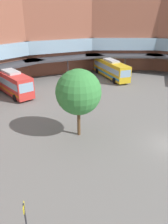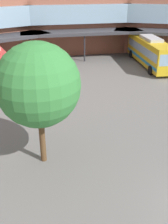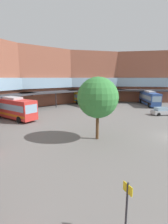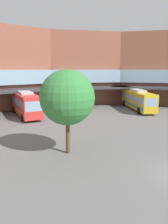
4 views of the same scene
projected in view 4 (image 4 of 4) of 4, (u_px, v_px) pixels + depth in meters
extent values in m
cube|color=#93543F|center=(154.00, 69.00, 47.51)|extent=(15.44, 17.02, 14.96)
cube|color=#8CADC6|center=(154.00, 76.00, 47.23)|extent=(14.55, 15.85, 2.62)
cube|color=#38383D|center=(155.00, 88.00, 43.46)|extent=(13.89, 15.75, 0.40)
cylinder|color=#2D2D33|center=(155.00, 98.00, 42.30)|extent=(0.20, 0.20, 3.74)
cube|color=#93543F|center=(84.00, 69.00, 47.69)|extent=(17.99, 12.74, 14.96)
cube|color=#8CADC6|center=(84.00, 76.00, 47.41)|extent=(16.55, 12.22, 2.62)
cube|color=#38383D|center=(89.00, 88.00, 43.62)|extent=(17.14, 10.93, 0.40)
cylinder|color=#2D2D33|center=(91.00, 98.00, 42.44)|extent=(0.20, 0.20, 3.74)
cube|color=#93543F|center=(10.00, 69.00, 41.38)|extent=(17.07, 6.00, 14.96)
cube|color=#8CADC6|center=(11.00, 77.00, 41.20)|extent=(15.36, 6.24, 2.62)
cube|color=#38383D|center=(21.00, 91.00, 38.21)|extent=(17.07, 4.00, 0.40)
cylinder|color=#2D2D33|center=(25.00, 102.00, 37.32)|extent=(0.20, 0.20, 3.74)
cube|color=red|center=(26.00, 104.00, 34.89)|extent=(4.52, 10.72, 3.24)
cube|color=#8CADC6|center=(26.00, 102.00, 34.82)|extent=(4.46, 10.11, 1.04)
cube|color=orange|center=(26.00, 110.00, 35.07)|extent=(4.51, 10.52, 0.39)
cube|color=#8CADC6|center=(33.00, 106.00, 30.29)|extent=(2.27, 0.55, 1.43)
cube|color=#B2B2B7|center=(25.00, 93.00, 34.55)|extent=(2.50, 4.03, 0.36)
cylinder|color=black|center=(40.00, 116.00, 32.63)|extent=(0.50, 1.14, 1.10)
cylinder|color=black|center=(22.00, 118.00, 31.49)|extent=(0.50, 1.14, 1.10)
cylinder|color=black|center=(29.00, 109.00, 38.85)|extent=(0.50, 1.14, 1.10)
cylinder|color=black|center=(14.00, 110.00, 37.71)|extent=(0.50, 1.14, 1.10)
cube|color=gold|center=(138.00, 100.00, 40.56)|extent=(8.11, 11.57, 3.03)
cube|color=#8CADC6|center=(138.00, 98.00, 40.49)|extent=(7.80, 10.98, 0.97)
cube|color=#267FBF|center=(137.00, 104.00, 40.72)|extent=(8.02, 11.38, 0.36)
cube|color=#8CADC6|center=(151.00, 102.00, 34.73)|extent=(1.94, 1.19, 1.33)
cube|color=#B2B2B7|center=(138.00, 90.00, 40.23)|extent=(3.65, 4.59, 0.36)
cylinder|color=black|center=(153.00, 110.00, 37.02)|extent=(0.81, 1.10, 1.10)
cylinder|color=black|center=(139.00, 111.00, 36.71)|extent=(0.81, 1.10, 1.10)
cylinder|color=black|center=(136.00, 103.00, 44.92)|extent=(0.81, 1.10, 1.10)
cylinder|color=black|center=(124.00, 103.00, 44.61)|extent=(0.81, 1.10, 1.10)
cylinder|color=brown|center=(68.00, 133.00, 19.45)|extent=(0.36, 0.36, 3.72)
sphere|color=#38843D|center=(67.00, 98.00, 18.83)|extent=(4.79, 4.79, 4.79)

